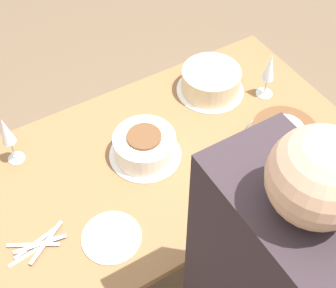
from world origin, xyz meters
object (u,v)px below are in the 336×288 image
at_px(wine_glass_near, 269,69).
at_px(wine_glass_far, 233,150).
at_px(wine_glass_extra, 6,133).
at_px(cake_back_decorated, 211,81).
at_px(cake_center_white, 145,146).
at_px(cake_front_chocolate, 284,135).

bearing_deg(wine_glass_near, wine_glass_far, -144.70).
bearing_deg(wine_glass_extra, cake_back_decorated, -4.38).
bearing_deg(cake_back_decorated, cake_center_white, -157.82).
bearing_deg(wine_glass_extra, wine_glass_far, -34.84).
height_order(cake_back_decorated, wine_glass_near, wine_glass_near).
height_order(cake_front_chocolate, wine_glass_far, wine_glass_far).
distance_m(cake_center_white, wine_glass_near, 0.59).
relative_size(wine_glass_near, wine_glass_extra, 0.97).
bearing_deg(wine_glass_near, wine_glass_extra, 168.97).
relative_size(cake_center_white, cake_back_decorated, 0.95).
bearing_deg(cake_front_chocolate, wine_glass_near, 67.07).
distance_m(wine_glass_far, wine_glass_extra, 0.79).
distance_m(cake_center_white, cake_back_decorated, 0.43).
relative_size(cake_front_chocolate, wine_glass_far, 1.59).
xyz_separation_m(wine_glass_far, wine_glass_extra, (-0.65, 0.45, 0.03)).
height_order(wine_glass_far, wine_glass_extra, wine_glass_extra).
bearing_deg(cake_back_decorated, wine_glass_near, -36.03).
bearing_deg(cake_center_white, wine_glass_near, 3.05).
xyz_separation_m(cake_center_white, cake_back_decorated, (0.40, 0.16, 0.00)).
bearing_deg(wine_glass_extra, cake_center_white, -28.45).
bearing_deg(wine_glass_extra, cake_front_chocolate, -25.80).
bearing_deg(wine_glass_far, cake_center_white, 135.55).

